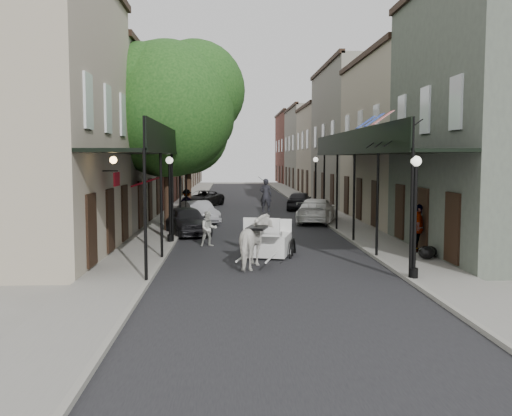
{
  "coord_description": "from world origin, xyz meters",
  "views": [
    {
      "loc": [
        -1.5,
        -18.9,
        3.76
      ],
      "look_at": [
        -0.35,
        5.75,
        1.6
      ],
      "focal_mm": 40.0,
      "sensor_mm": 36.0,
      "label": 1
    }
  ],
  "objects": [
    {
      "name": "gallery_left",
      "position": [
        -4.79,
        6.98,
        4.05
      ],
      "size": [
        2.2,
        18.05,
        4.88
      ],
      "color": "black",
      "rests_on": "sidewalk_left"
    },
    {
      "name": "building_row_left",
      "position": [
        -8.6,
        30.0,
        5.25
      ],
      "size": [
        5.0,
        80.0,
        10.5
      ],
      "primitive_type": "cube",
      "color": "#9F927F",
      "rests_on": "ground"
    },
    {
      "name": "car_left_near",
      "position": [
        -3.6,
        9.0,
        0.71
      ],
      "size": [
        2.92,
        4.47,
        1.42
      ],
      "primitive_type": "imported",
      "rotation": [
        0.0,
        0.0,
        0.33
      ],
      "color": "black",
      "rests_on": "ground"
    },
    {
      "name": "lamppost_right_far",
      "position": [
        4.1,
        18.0,
        2.05
      ],
      "size": [
        0.32,
        0.32,
        3.71
      ],
      "color": "black",
      "rests_on": "sidewalk_right"
    },
    {
      "name": "ground",
      "position": [
        0.0,
        0.0,
        0.0
      ],
      "size": [
        140.0,
        140.0,
        0.0
      ],
      "primitive_type": "plane",
      "color": "gray",
      "rests_on": "ground"
    },
    {
      "name": "lamppost_left",
      "position": [
        -4.1,
        6.0,
        2.05
      ],
      "size": [
        0.32,
        0.32,
        3.71
      ],
      "color": "black",
      "rests_on": "sidewalk_left"
    },
    {
      "name": "pedestrian_walking",
      "position": [
        -2.4,
        5.28,
        0.76
      ],
      "size": [
        0.86,
        0.75,
        1.51
      ],
      "primitive_type": "imported",
      "rotation": [
        0.0,
        0.0,
        0.27
      ],
      "color": "beige",
      "rests_on": "ground"
    },
    {
      "name": "sidewalk_left",
      "position": [
        -5.0,
        20.0,
        0.06
      ],
      "size": [
        2.2,
        90.0,
        0.12
      ],
      "primitive_type": "cube",
      "color": "gray",
      "rests_on": "ground"
    },
    {
      "name": "car_right_near",
      "position": [
        3.58,
        14.0,
        0.71
      ],
      "size": [
        3.2,
        5.26,
        1.43
      ],
      "primitive_type": "imported",
      "rotation": [
        0.0,
        0.0,
        2.88
      ],
      "color": "white",
      "rests_on": "ground"
    },
    {
      "name": "tree_far",
      "position": [
        -4.25,
        24.18,
        5.84
      ],
      "size": [
        6.45,
        6.0,
        8.61
      ],
      "color": "#382619",
      "rests_on": "sidewalk_left"
    },
    {
      "name": "pedestrian_sidewalk_left",
      "position": [
        -4.2,
        16.95,
        0.97
      ],
      "size": [
        1.22,
        0.89,
        1.69
      ],
      "primitive_type": "imported",
      "rotation": [
        0.0,
        0.0,
        3.4
      ],
      "color": "gray",
      "rests_on": "sidewalk_left"
    },
    {
      "name": "car_right_far",
      "position": [
        3.6,
        22.28,
        0.69
      ],
      "size": [
        2.47,
        4.3,
        1.38
      ],
      "primitive_type": "imported",
      "rotation": [
        0.0,
        0.0,
        2.92
      ],
      "color": "black",
      "rests_on": "ground"
    },
    {
      "name": "carriage",
      "position": [
        0.08,
        3.12,
        1.18
      ],
      "size": [
        2.25,
        2.96,
        3.04
      ],
      "rotation": [
        0.0,
        0.0,
        -0.24
      ],
      "color": "black",
      "rests_on": "ground"
    },
    {
      "name": "gallery_right",
      "position": [
        4.79,
        6.98,
        4.05
      ],
      "size": [
        2.2,
        18.05,
        4.88
      ],
      "color": "black",
      "rests_on": "sidewalk_right"
    },
    {
      "name": "car_left_far",
      "position": [
        -3.6,
        25.59,
        0.62
      ],
      "size": [
        3.6,
        4.93,
        1.24
      ],
      "primitive_type": "imported",
      "rotation": [
        0.0,
        0.0,
        -0.39
      ],
      "color": "black",
      "rests_on": "ground"
    },
    {
      "name": "road",
      "position": [
        0.0,
        20.0,
        0.01
      ],
      "size": [
        8.0,
        90.0,
        0.01
      ],
      "primitive_type": "cube",
      "color": "black",
      "rests_on": "ground"
    },
    {
      "name": "car_left_mid",
      "position": [
        -3.31,
        14.0,
        0.64
      ],
      "size": [
        2.75,
        4.13,
        1.29
      ],
      "primitive_type": "imported",
      "rotation": [
        0.0,
        0.0,
        0.39
      ],
      "color": "#A6A5AB",
      "rests_on": "ground"
    },
    {
      "name": "sidewalk_right",
      "position": [
        5.0,
        20.0,
        0.06
      ],
      "size": [
        2.2,
        90.0,
        0.12
      ],
      "primitive_type": "cube",
      "color": "gray",
      "rests_on": "ground"
    },
    {
      "name": "tree_near",
      "position": [
        -4.2,
        10.18,
        6.49
      ],
      "size": [
        7.31,
        6.8,
        9.63
      ],
      "color": "#382619",
      "rests_on": "sidewalk_left"
    },
    {
      "name": "pedestrian_sidewalk_right",
      "position": [
        5.8,
        2.7,
        1.05
      ],
      "size": [
        0.76,
        1.18,
        1.87
      ],
      "primitive_type": "imported",
      "rotation": [
        0.0,
        0.0,
        1.27
      ],
      "color": "gray",
      "rests_on": "sidewalk_right"
    },
    {
      "name": "horse",
      "position": [
        -0.6,
        0.37,
        0.91
      ],
      "size": [
        1.47,
        2.32,
        1.82
      ],
      "primitive_type": "imported",
      "rotation": [
        0.0,
        0.0,
        2.9
      ],
      "color": "white",
      "rests_on": "ground"
    },
    {
      "name": "trash_bags",
      "position": [
        5.72,
        1.32,
        0.35
      ],
      "size": [
        0.84,
        0.99,
        0.49
      ],
      "color": "black",
      "rests_on": "sidewalk_right"
    },
    {
      "name": "building_row_right",
      "position": [
        8.6,
        30.0,
        5.25
      ],
      "size": [
        5.0,
        80.0,
        10.5
      ],
      "primitive_type": "cube",
      "color": "slate",
      "rests_on": "ground"
    },
    {
      "name": "lamppost_right_near",
      "position": [
        4.1,
        -2.0,
        2.05
      ],
      "size": [
        0.32,
        0.32,
        3.71
      ],
      "color": "black",
      "rests_on": "sidewalk_right"
    }
  ]
}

